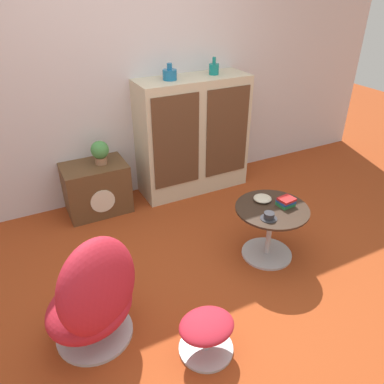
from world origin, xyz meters
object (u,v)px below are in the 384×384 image
at_px(book_stack, 286,202).
at_px(bowl, 262,198).
at_px(ottoman, 206,331).
at_px(vase_leftmost, 170,74).
at_px(vase_inner_left, 214,69).
at_px(potted_plant, 100,151).
at_px(tv_console, 97,188).
at_px(teacup, 269,216).
at_px(coffee_table, 270,226).
at_px(sideboard, 193,136).
at_px(egg_chair, 94,297).

xyz_separation_m(book_stack, bowl, (-0.12, 0.15, -0.02)).
distance_m(ottoman, vase_leftmost, 2.34).
height_order(vase_leftmost, vase_inner_left, vase_inner_left).
bearing_deg(potted_plant, ottoman, -87.53).
bearing_deg(bowl, ottoman, -141.92).
distance_m(tv_console, teacup, 1.79).
xyz_separation_m(tv_console, potted_plant, (0.08, 0.00, 0.38)).
xyz_separation_m(tv_console, teacup, (0.97, -1.48, 0.24)).
height_order(tv_console, bowl, bowl).
bearing_deg(ottoman, tv_console, 94.88).
bearing_deg(tv_console, coffee_table, -51.35).
height_order(sideboard, bowl, sideboard).
height_order(egg_chair, bowl, egg_chair).
bearing_deg(tv_console, book_stack, -48.76).
bearing_deg(bowl, vase_inner_left, 79.80).
distance_m(tv_console, book_stack, 1.86).
xyz_separation_m(egg_chair, vase_leftmost, (1.24, 1.55, 0.91)).
bearing_deg(vase_inner_left, book_stack, -94.20).
height_order(book_stack, bowl, book_stack).
bearing_deg(sideboard, teacup, -94.04).
relative_size(ottoman, book_stack, 2.59).
bearing_deg(sideboard, book_stack, -84.36).
bearing_deg(book_stack, sideboard, 95.64).
relative_size(tv_console, book_stack, 4.47).
distance_m(coffee_table, bowl, 0.24).
distance_m(sideboard, egg_chair, 2.16).
xyz_separation_m(ottoman, teacup, (0.81, 0.48, 0.32)).
relative_size(ottoman, coffee_table, 0.60).
relative_size(egg_chair, ottoman, 2.28).
relative_size(coffee_table, potted_plant, 2.59).
bearing_deg(book_stack, potted_plant, 129.23).
xyz_separation_m(sideboard, tv_console, (-1.08, 0.01, -0.36)).
distance_m(teacup, book_stack, 0.26).
bearing_deg(coffee_table, tv_console, 128.65).
bearing_deg(vase_leftmost, coffee_table, -79.13).
relative_size(book_stack, bowl, 0.91).
bearing_deg(ottoman, bowl, 38.08).
xyz_separation_m(potted_plant, teacup, (0.89, -1.48, -0.14)).
bearing_deg(potted_plant, vase_inner_left, -0.20).
xyz_separation_m(sideboard, coffee_table, (0.02, -1.36, -0.32)).
bearing_deg(teacup, sideboard, 85.96).
distance_m(sideboard, ottoman, 2.20).
distance_m(ottoman, potted_plant, 2.01).
xyz_separation_m(vase_leftmost, vase_inner_left, (0.48, 0.00, 0.00)).
xyz_separation_m(egg_chair, potted_plant, (0.49, 1.56, 0.27)).
distance_m(egg_chair, bowl, 1.54).
relative_size(tv_console, potted_plant, 2.67).
height_order(tv_console, egg_chair, egg_chair).
bearing_deg(book_stack, vase_inner_left, 85.80).
bearing_deg(ottoman, sideboard, 65.00).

